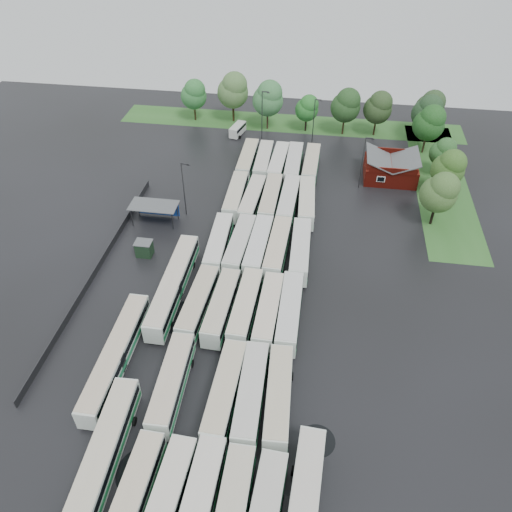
# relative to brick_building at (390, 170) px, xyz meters

# --- Properties ---
(ground) EXTENTS (160.00, 160.00, 0.00)m
(ground) POSITION_rel_brick_building_xyz_m (-24.00, -42.77, -1.87)
(ground) COLOR black
(ground) RESTS_ON ground
(brick_building) EXTENTS (10.07, 8.60, 5.39)m
(brick_building) POSITION_rel_brick_building_xyz_m (0.00, 0.00, 0.00)
(brick_building) COLOR maroon
(brick_building) RESTS_ON ground
(wash_shed) EXTENTS (8.20, 4.20, 3.58)m
(wash_shed) POSITION_rel_brick_building_xyz_m (-41.20, -20.74, 1.12)
(wash_shed) COLOR #2D2D30
(wash_shed) RESTS_ON ground
(utility_hut) EXTENTS (2.70, 2.20, 2.62)m
(utility_hut) POSITION_rel_brick_building_xyz_m (-40.20, -30.17, -0.55)
(utility_hut) COLOR black
(utility_hut) RESTS_ON ground
(grass_strip_north) EXTENTS (80.00, 10.00, 0.01)m
(grass_strip_north) POSITION_rel_brick_building_xyz_m (-22.00, 22.03, -1.86)
(grass_strip_north) COLOR #2E6225
(grass_strip_north) RESTS_ON ground
(grass_strip_east) EXTENTS (10.00, 50.00, 0.01)m
(grass_strip_east) POSITION_rel_brick_building_xyz_m (10.00, 0.03, -1.86)
(grass_strip_east) COLOR #2E6225
(grass_strip_east) RESTS_ON ground
(west_fence) EXTENTS (0.10, 50.00, 1.20)m
(west_fence) POSITION_rel_brick_building_xyz_m (-46.20, -34.77, -1.27)
(west_fence) COLOR #2D2D30
(west_fence) RESTS_ON ground
(bus_r0c0) EXTENTS (2.99, 12.76, 3.54)m
(bus_r0c0) POSITION_rel_brick_building_xyz_m (-28.50, -68.47, 0.08)
(bus_r0c0) COLOR silver
(bus_r0c0) RESTS_ON ground
(bus_r0c1) EXTENTS (3.29, 13.12, 3.62)m
(bus_r0c1) POSITION_rel_brick_building_xyz_m (-25.12, -68.72, 0.13)
(bus_r0c1) COLOR silver
(bus_r0c1) RESTS_ON ground
(bus_r0c2) EXTENTS (3.08, 13.49, 3.74)m
(bus_r0c2) POSITION_rel_brick_building_xyz_m (-21.93, -68.51, 0.19)
(bus_r0c2) COLOR silver
(bus_r0c2) RESTS_ON ground
(bus_r1c0) EXTENTS (3.17, 13.23, 3.66)m
(bus_r1c0) POSITION_rel_brick_building_xyz_m (-28.45, -54.98, 0.15)
(bus_r1c0) COLOR silver
(bus_r1c0) RESTS_ON ground
(bus_r1c2) EXTENTS (3.12, 13.26, 3.67)m
(bus_r1c2) POSITION_rel_brick_building_xyz_m (-21.96, -55.18, 0.15)
(bus_r1c2) COLOR silver
(bus_r1c2) RESTS_ON ground
(bus_r1c3) EXTENTS (3.13, 13.34, 3.70)m
(bus_r1c3) POSITION_rel_brick_building_xyz_m (-18.91, -55.13, 0.17)
(bus_r1c3) COLOR silver
(bus_r1c3) RESTS_ON ground
(bus_r1c4) EXTENTS (3.43, 13.18, 3.63)m
(bus_r1c4) POSITION_rel_brick_building_xyz_m (-15.71, -54.98, 0.13)
(bus_r1c4) COLOR silver
(bus_r1c4) RESTS_ON ground
(bus_r2c0) EXTENTS (3.36, 13.04, 3.60)m
(bus_r2c0) POSITION_rel_brick_building_xyz_m (-28.51, -41.48, 0.11)
(bus_r2c0) COLOR silver
(bus_r2c0) RESTS_ON ground
(bus_r2c1) EXTENTS (3.18, 12.95, 3.58)m
(bus_r2c1) POSITION_rel_brick_building_xyz_m (-25.17, -41.69, 0.10)
(bus_r2c1) COLOR silver
(bus_r2c1) RESTS_ON ground
(bus_r2c2) EXTENTS (3.16, 13.16, 3.64)m
(bus_r2c2) POSITION_rel_brick_building_xyz_m (-21.88, -41.28, 0.14)
(bus_r2c2) COLOR silver
(bus_r2c2) RESTS_ON ground
(bus_r2c3) EXTENTS (2.92, 12.91, 3.58)m
(bus_r2c3) POSITION_rel_brick_building_xyz_m (-18.65, -41.58, 0.10)
(bus_r2c3) COLOR silver
(bus_r2c3) RESTS_ON ground
(bus_r2c4) EXTENTS (2.93, 13.33, 3.71)m
(bus_r2c4) POSITION_rel_brick_building_xyz_m (-15.76, -41.37, 0.17)
(bus_r2c4) COLOR silver
(bus_r2c4) RESTS_ON ground
(bus_r3c0) EXTENTS (3.18, 13.11, 3.63)m
(bus_r3c0) POSITION_rel_brick_building_xyz_m (-28.43, -28.03, 0.13)
(bus_r3c0) COLOR silver
(bus_r3c0) RESTS_ON ground
(bus_r3c1) EXTENTS (3.39, 13.21, 3.65)m
(bus_r3c1) POSITION_rel_brick_building_xyz_m (-25.03, -27.89, 0.14)
(bus_r3c1) COLOR silver
(bus_r3c1) RESTS_ON ground
(bus_r3c2) EXTENTS (3.21, 13.36, 3.70)m
(bus_r3c2) POSITION_rel_brick_building_xyz_m (-22.04, -27.82, 0.17)
(bus_r3c2) COLOR silver
(bus_r3c2) RESTS_ON ground
(bus_r3c3) EXTENTS (3.27, 13.50, 3.74)m
(bus_r3c3) POSITION_rel_brick_building_xyz_m (-18.99, -27.87, 0.19)
(bus_r3c3) COLOR silver
(bus_r3c3) RESTS_ON ground
(bus_r3c4) EXTENTS (3.20, 13.50, 3.74)m
(bus_r3c4) POSITION_rel_brick_building_xyz_m (-15.42, -27.92, 0.19)
(bus_r3c4) COLOR silver
(bus_r3c4) RESTS_ON ground
(bus_r4c0) EXTENTS (2.97, 13.09, 3.63)m
(bus_r4c0) POSITION_rel_brick_building_xyz_m (-28.23, -14.06, 0.13)
(bus_r4c0) COLOR silver
(bus_r4c0) RESTS_ON ground
(bus_r4c1) EXTENTS (3.35, 12.93, 3.57)m
(bus_r4c1) POSITION_rel_brick_building_xyz_m (-25.09, -14.60, 0.10)
(bus_r4c1) COLOR silver
(bus_r4c1) RESTS_ON ground
(bus_r4c2) EXTENTS (2.93, 13.22, 3.67)m
(bus_r4c2) POSITION_rel_brick_building_xyz_m (-21.87, -14.09, 0.15)
(bus_r4c2) COLOR silver
(bus_r4c2) RESTS_ON ground
(bus_r4c3) EXTENTS (3.14, 13.38, 3.71)m
(bus_r4c3) POSITION_rel_brick_building_xyz_m (-18.63, -14.27, 0.17)
(bus_r4c3) COLOR silver
(bus_r4c3) RESTS_ON ground
(bus_r4c4) EXTENTS (3.44, 13.28, 3.66)m
(bus_r4c4) POSITION_rel_brick_building_xyz_m (-15.42, -14.10, 0.15)
(bus_r4c4) COLOR silver
(bus_r4c4) RESTS_ON ground
(bus_r5c0) EXTENTS (2.82, 13.04, 3.63)m
(bus_r5c0) POSITION_rel_brick_building_xyz_m (-28.29, -0.43, 0.13)
(bus_r5c0) COLOR silver
(bus_r5c0) RESTS_ON ground
(bus_r5c1) EXTENTS (2.91, 12.87, 3.57)m
(bus_r5c1) POSITION_rel_brick_building_xyz_m (-25.04, -0.52, 0.10)
(bus_r5c1) COLOR silver
(bus_r5c1) RESTS_ON ground
(bus_r5c2) EXTENTS (3.18, 13.02, 3.60)m
(bus_r5c2) POSITION_rel_brick_building_xyz_m (-21.98, -0.76, 0.11)
(bus_r5c2) COLOR silver
(bus_r5c2) RESTS_ON ground
(bus_r5c3) EXTENTS (2.89, 13.35, 3.71)m
(bus_r5c3) POSITION_rel_brick_building_xyz_m (-18.94, -0.90, 0.18)
(bus_r5c3) COLOR silver
(bus_r5c3) RESTS_ON ground
(bus_r5c4) EXTENTS (3.01, 13.04, 3.62)m
(bus_r5c4) POSITION_rel_brick_building_xyz_m (-15.49, -0.58, 0.12)
(bus_r5c4) COLOR silver
(bus_r5c4) RESTS_ON ground
(artic_bus_west_a) EXTENTS (3.60, 19.93, 3.68)m
(artic_bus_west_a) POSITION_rel_brick_building_xyz_m (-32.94, -66.10, 0.18)
(artic_bus_west_a) COLOR silver
(artic_bus_west_a) RESTS_ON ground
(artic_bus_west_b) EXTENTS (2.84, 19.80, 3.67)m
(artic_bus_west_b) POSITION_rel_brick_building_xyz_m (-32.95, -38.47, 0.17)
(artic_bus_west_b) COLOR silver
(artic_bus_west_b) RESTS_ON ground
(artic_bus_west_c) EXTENTS (2.85, 19.07, 3.53)m
(artic_bus_west_c) POSITION_rel_brick_building_xyz_m (-36.49, -51.99, 0.09)
(artic_bus_west_c) COLOR silver
(artic_bus_west_c) RESTS_ON ground
(minibus) EXTENTS (3.17, 5.68, 2.34)m
(minibus) POSITION_rel_brick_building_xyz_m (-33.03, 14.36, -0.57)
(minibus) COLOR silver
(minibus) RESTS_ON ground
(tree_north_0) EXTENTS (6.02, 6.02, 9.96)m
(tree_north_0) POSITION_rel_brick_building_xyz_m (-44.28, 20.52, 4.54)
(tree_north_0) COLOR #332213
(tree_north_0) RESTS_ON ground
(tree_north_1) EXTENTS (7.17, 7.17, 11.88)m
(tree_north_1) POSITION_rel_brick_building_xyz_m (-35.09, 21.24, 5.77)
(tree_north_1) COLOR #332311
(tree_north_1) RESTS_ON ground
(tree_north_2) EXTENTS (6.93, 6.93, 11.48)m
(tree_north_2) POSITION_rel_brick_building_xyz_m (-26.60, 18.41, 5.52)
(tree_north_2) COLOR #3B271C
(tree_north_2) RESTS_ON ground
(tree_north_3) EXTENTS (5.20, 5.20, 8.62)m
(tree_north_3) POSITION_rel_brick_building_xyz_m (-17.78, 18.65, 3.68)
(tree_north_3) COLOR black
(tree_north_3) RESTS_ON ground
(tree_north_4) EXTENTS (6.52, 6.52, 10.79)m
(tree_north_4) POSITION_rel_brick_building_xyz_m (-9.31, 18.16, 5.08)
(tree_north_4) COLOR #3A2A18
(tree_north_4) RESTS_ON ground
(tree_north_5) EXTENTS (6.24, 6.24, 10.33)m
(tree_north_5) POSITION_rel_brick_building_xyz_m (-2.27, 18.77, 4.78)
(tree_north_5) COLOR #321E12
(tree_north_5) RESTS_ON ground
(tree_north_6) EXTENTS (6.34, 6.34, 10.51)m
(tree_north_6) POSITION_rel_brick_building_xyz_m (9.00, 20.52, 4.89)
(tree_north_6) COLOR #342513
(tree_north_6) RESTS_ON ground
(tree_east_0) EXTENTS (6.22, 6.22, 10.29)m
(tree_east_0) POSITION_rel_brick_building_xyz_m (6.57, -14.61, 4.75)
(tree_east_0) COLOR black
(tree_east_0) RESTS_ON ground
(tree_east_1) EXTENTS (5.99, 5.99, 9.93)m
(tree_east_1) POSITION_rel_brick_building_xyz_m (9.35, -5.63, 4.52)
(tree_east_1) COLOR #32231B
(tree_east_1) RESTS_ON ground
(tree_east_2) EXTENTS (4.89, 4.89, 8.09)m
(tree_east_2) POSITION_rel_brick_building_xyz_m (9.70, 2.80, 3.34)
(tree_east_2) COLOR black
(tree_east_2) RESTS_ON ground
(tree_east_3) EXTENTS (6.48, 6.48, 10.74)m
(tree_east_3) POSITION_rel_brick_building_xyz_m (7.82, 11.85, 5.04)
(tree_east_3) COLOR #38281A
(tree_east_3) RESTS_ON ground
(tree_east_4) EXTENTS (6.34, 6.34, 10.51)m
(tree_east_4) POSITION_rel_brick_building_xyz_m (8.05, 17.78, 4.89)
(tree_east_4) COLOR black
(tree_east_4) RESTS_ON ground
(lamp_post_ne) EXTENTS (1.62, 0.32, 10.52)m
(lamp_post_ne) POSITION_rel_brick_building_xyz_m (-5.82, -4.39, 4.24)
(lamp_post_ne) COLOR #2D2D30
(lamp_post_ne) RESTS_ON ground
(lamp_post_nw) EXTENTS (1.59, 0.31, 10.32)m
(lamp_post_nw) POSITION_rel_brick_building_xyz_m (-36.41, -18.00, 4.13)
(lamp_post_nw) COLOR #2D2D30
(lamp_post_nw) RESTS_ON ground
(lamp_post_back_w) EXTENTS (1.69, 0.33, 10.96)m
(lamp_post_back_w) POSITION_rel_brick_building_xyz_m (-27.15, 13.14, 4.50)
(lamp_post_back_w) COLOR #2D2D30
(lamp_post_back_w) RESTS_ON ground
(lamp_post_back_e) EXTENTS (1.58, 0.31, 10.27)m
(lamp_post_back_e) POSITION_rel_brick_building_xyz_m (-15.89, 12.26, 4.10)
(lamp_post_back_e) COLOR #2D2D30
(lamp_post_back_e) RESTS_ON ground
(puddle_0) EXTENTS (6.01, 6.01, 0.01)m
(puddle_0) POSITION_rel_brick_building_xyz_m (-28.83, -65.02, -1.86)
(puddle_0) COLOR black
(puddle_0) RESTS_ON ground
(puddle_2) EXTENTS (6.42, 6.42, 0.01)m
(puddle_2) POSITION_rel_brick_building_xyz_m (-30.71, -42.71, -1.86)
(puddle_2) COLOR black
(puddle_2) RESTS_ON ground
(puddle_3) EXTENTS (5.15, 5.15, 0.01)m
(puddle_3) POSITION_rel_brick_building_xyz_m (-17.21, -46.41, -1.86)
(puddle_3) COLOR black
(puddle_3) RESTS_ON ground
(puddle_4) EXTENTS (4.12, 4.12, 0.01)m
(puddle_4) POSITION_rel_brick_building_xyz_m (-10.91, -58.66, -1.86)
(puddle_4) COLOR black
(puddle_4) RESTS_ON ground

